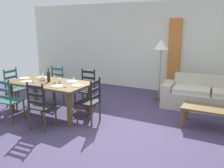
{
  "coord_description": "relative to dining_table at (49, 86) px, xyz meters",
  "views": [
    {
      "loc": [
        2.39,
        -3.93,
        1.99
      ],
      "look_at": [
        -0.01,
        0.58,
        0.75
      ],
      "focal_mm": 38.62,
      "sensor_mm": 36.0,
      "label": 1
    }
  ],
  "objects": [
    {
      "name": "wine_glass_far_right",
      "position": [
        0.57,
        0.16,
        0.2
      ],
      "size": [
        0.06,
        0.06,
        0.16
      ],
      "color": "white",
      "rests_on": "dining_table"
    },
    {
      "name": "dinner_plate_near_right",
      "position": [
        0.45,
        -0.25,
        0.1
      ],
      "size": [
        0.24,
        0.24,
        0.02
      ],
      "primitive_type": "cylinder",
      "color": "white",
      "rests_on": "dining_table"
    },
    {
      "name": "dinner_plate_far_right",
      "position": [
        0.45,
        0.25,
        0.1
      ],
      "size": [
        0.24,
        0.24,
        0.02
      ],
      "primitive_type": "cylinder",
      "color": "white",
      "rests_on": "dining_table"
    },
    {
      "name": "fork_near_left",
      "position": [
        -0.6,
        -0.25,
        0.09
      ],
      "size": [
        0.03,
        0.17,
        0.01
      ],
      "primitive_type": "cube",
      "rotation": [
        0.0,
        0.0,
        0.1
      ],
      "color": "silver",
      "rests_on": "dining_table"
    },
    {
      "name": "ground_plane",
      "position": [
        1.36,
        -0.08,
        -0.67
      ],
      "size": [
        9.6,
        9.6,
        0.02
      ],
      "primitive_type": "cube",
      "color": "#3F3755"
    },
    {
      "name": "dining_chair_head_west",
      "position": [
        -1.16,
        0.0,
        -0.19
      ],
      "size": [
        0.4,
        0.42,
        0.96
      ],
      "color": "#24554E",
      "rests_on": "ground_plane"
    },
    {
      "name": "fork_far_right",
      "position": [
        0.3,
        0.25,
        0.09
      ],
      "size": [
        0.03,
        0.17,
        0.01
      ],
      "primitive_type": "cube",
      "rotation": [
        0.0,
        0.0,
        0.1
      ],
      "color": "silver",
      "rests_on": "dining_table"
    },
    {
      "name": "fork_head_east",
      "position": [
        0.63,
        0.0,
        0.09
      ],
      "size": [
        0.02,
        0.17,
        0.01
      ],
      "primitive_type": "cube",
      "rotation": [
        0.0,
        0.0,
        -0.05
      ],
      "color": "silver",
      "rests_on": "dining_table"
    },
    {
      "name": "dining_chair_far_left",
      "position": [
        -0.48,
        0.72,
        -0.19
      ],
      "size": [
        0.42,
        0.4,
        0.96
      ],
      "color": "#215151",
      "rests_on": "ground_plane"
    },
    {
      "name": "candle_short",
      "position": [
        0.2,
        -0.04,
        0.14
      ],
      "size": [
        0.05,
        0.05,
        0.19
      ],
      "color": "#998C66",
      "rests_on": "dining_table"
    },
    {
      "name": "wine_bottle",
      "position": [
        -0.02,
        0.02,
        0.2
      ],
      "size": [
        0.07,
        0.07,
        0.32
      ],
      "color": "black",
      "rests_on": "dining_table"
    },
    {
      "name": "fork_near_right",
      "position": [
        0.3,
        -0.25,
        0.09
      ],
      "size": [
        0.03,
        0.17,
        0.01
      ],
      "primitive_type": "cube",
      "rotation": [
        0.0,
        0.0,
        0.06
      ],
      "color": "silver",
      "rests_on": "dining_table"
    },
    {
      "name": "coffee_table",
      "position": [
        3.27,
        0.86,
        -0.31
      ],
      "size": [
        0.9,
        0.56,
        0.42
      ],
      "color": "brown",
      "rests_on": "ground_plane"
    },
    {
      "name": "dining_chair_near_left",
      "position": [
        -0.41,
        -0.79,
        -0.19
      ],
      "size": [
        0.45,
        0.43,
        0.96
      ],
      "color": "#23524D",
      "rests_on": "ground_plane"
    },
    {
      "name": "dinner_plate_head_east",
      "position": [
        0.78,
        0.0,
        0.1
      ],
      "size": [
        0.24,
        0.24,
        0.02
      ],
      "primitive_type": "cylinder",
      "color": "white",
      "rests_on": "dining_table"
    },
    {
      "name": "dinner_plate_near_left",
      "position": [
        -0.45,
        -0.25,
        0.1
      ],
      "size": [
        0.24,
        0.24,
        0.02
      ],
      "primitive_type": "cylinder",
      "color": "white",
      "rests_on": "dining_table"
    },
    {
      "name": "candle_tall",
      "position": [
        -0.18,
        0.02,
        0.16
      ],
      "size": [
        0.05,
        0.05,
        0.25
      ],
      "color": "#998C66",
      "rests_on": "dining_table"
    },
    {
      "name": "wine_glass_near_right",
      "position": [
        0.6,
        -0.15,
        0.2
      ],
      "size": [
        0.06,
        0.06,
        0.16
      ],
      "color": "white",
      "rests_on": "dining_table"
    },
    {
      "name": "fork_head_west",
      "position": [
        -0.93,
        0.0,
        0.09
      ],
      "size": [
        0.03,
        0.17,
        0.01
      ],
      "primitive_type": "cube",
      "rotation": [
        0.0,
        0.0,
        0.05
      ],
      "color": "silver",
      "rests_on": "dining_table"
    },
    {
      "name": "fork_far_left",
      "position": [
        -0.6,
        0.25,
        0.09
      ],
      "size": [
        0.03,
        0.17,
        0.01
      ],
      "primitive_type": "cube",
      "rotation": [
        0.0,
        0.0,
        0.09
      ],
      "color": "silver",
      "rests_on": "dining_table"
    },
    {
      "name": "curtain_panel_left",
      "position": [
        2.03,
        3.08,
        0.44
      ],
      "size": [
        0.35,
        0.08,
        2.2
      ],
      "primitive_type": "cube",
      "color": "#CB7231",
      "rests_on": "ground_plane"
    },
    {
      "name": "dining_table",
      "position": [
        0.0,
        0.0,
        0.0
      ],
      "size": [
        1.9,
        0.96,
        0.75
      ],
      "color": "brown",
      "rests_on": "ground_plane"
    },
    {
      "name": "dinner_plate_head_west",
      "position": [
        -0.78,
        0.0,
        0.1
      ],
      "size": [
        0.24,
        0.24,
        0.02
      ],
      "primitive_type": "cylinder",
      "color": "white",
      "rests_on": "dining_table"
    },
    {
      "name": "dining_chair_head_east",
      "position": [
        1.12,
        -0.02,
        -0.19
      ],
      "size": [
        0.42,
        0.44,
        0.96
      ],
      "color": "black",
      "rests_on": "ground_plane"
    },
    {
      "name": "couch",
      "position": [
        3.23,
        2.07,
        -0.37
      ],
      "size": [
        2.34,
        0.98,
        0.8
      ],
      "color": "#B5B09D",
      "rests_on": "ground_plane"
    },
    {
      "name": "dinner_plate_far_left",
      "position": [
        -0.45,
        0.25,
        0.1
      ],
      "size": [
        0.24,
        0.24,
        0.02
      ],
      "primitive_type": "cylinder",
      "color": "white",
      "rests_on": "dining_table"
    },
    {
      "name": "wine_glass_far_left",
      "position": [
        -0.32,
        0.14,
        0.2
      ],
      "size": [
        0.06,
        0.06,
        0.16
      ],
      "color": "white",
      "rests_on": "dining_table"
    },
    {
      "name": "wine_glass_near_left",
      "position": [
        -0.3,
        -0.13,
        0.2
      ],
      "size": [
        0.06,
        0.06,
        0.16
      ],
      "color": "white",
      "rests_on": "dining_table"
    },
    {
      "name": "dining_chair_near_right",
      "position": [
        0.44,
        -0.75,
        -0.19
      ],
      "size": [
        0.44,
        0.43,
        0.96
      ],
      "color": "black",
      "rests_on": "ground_plane"
    },
    {
      "name": "dining_chair_far_right",
      "position": [
        0.48,
        0.75,
        -0.19
      ],
      "size": [
        0.42,
        0.4,
        0.96
      ],
      "color": "black",
      "rests_on": "ground_plane"
    },
    {
      "name": "wall_far",
      "position": [
        1.36,
        3.22,
        0.69
      ],
      "size": [
        9.6,
        0.16,
        2.7
      ],
      "primitive_type": "cube",
      "color": "silver",
      "rests_on": "ground_plane"
    },
    {
      "name": "coffee_cup_primary",
      "position": [
        0.26,
        0.06,
        0.13
      ],
      "size": [
        0.07,
        0.07,
        0.09
      ],
      "primitive_type": "cylinder",
      "color": "silver",
      "rests_on": "dining_table"
    },
    {
      "name": "coffee_cup_secondary",
      "position": [
        -0.28,
        0.07,
        0.13
      ],
      "size": [
        0.07,
        0.07,
        0.09
      ],
      "primitive_type": "cylinder",
      "color": "silver",
      "rests_on": "dining_table"
    },
    {
      "name": "standing_lamp",
      "position": [
        1.88,
        2.26,
        0.75
      ],
      "size": [
        0.4,
        0.4,
        1.64
      ],
      "color": "#332D28",
      "rests_on": "ground_plane"
    }
  ]
}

